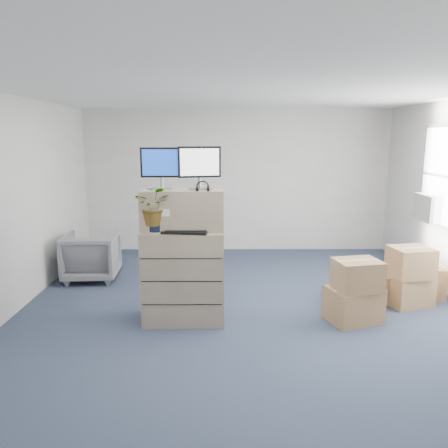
{
  "coord_description": "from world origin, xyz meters",
  "views": [
    {
      "loc": [
        -0.31,
        -5.17,
        2.27
      ],
      "look_at": [
        -0.28,
        0.4,
        1.15
      ],
      "focal_mm": 35.0,
      "sensor_mm": 36.0,
      "label": 1
    }
  ],
  "objects": [
    {
      "name": "potted_plant",
      "position": [
        -1.09,
        -0.12,
        1.41
      ],
      "size": [
        0.53,
        0.56,
        0.45
      ],
      "rotation": [
        0.0,
        0.0,
        -0.0
      ],
      "color": "#9BB995",
      "rests_on": "filing_cabinet_lower"
    },
    {
      "name": "mouse",
      "position": [
        -0.46,
        -0.08,
        1.17
      ],
      "size": [
        0.11,
        0.08,
        0.03
      ],
      "primitive_type": "ellipsoid",
      "rotation": [
        0.0,
        0.0,
        -0.22
      ],
      "color": "silver",
      "rests_on": "filing_cabinet_lower"
    },
    {
      "name": "ac_unit",
      "position": [
        2.87,
        1.4,
        1.2
      ],
      "size": [
        0.24,
        0.6,
        0.4
      ],
      "primitive_type": "cube",
      "color": "#BBBBB6",
      "rests_on": "wall_right"
    },
    {
      "name": "tissue_box",
      "position": [
        -0.47,
        0.09,
        1.27
      ],
      "size": [
        0.3,
        0.18,
        0.11
      ],
      "primitive_type": "cube",
      "rotation": [
        0.0,
        0.0,
        0.15
      ],
      "color": "#46AFEE",
      "rests_on": "external_drive"
    },
    {
      "name": "filing_cabinet_lower",
      "position": [
        -0.78,
        0.02,
        0.58
      ],
      "size": [
        0.99,
        0.6,
        1.15
      ],
      "primitive_type": "cube",
      "rotation": [
        0.0,
        0.0,
        -0.0
      ],
      "color": "gray",
      "rests_on": "ground"
    },
    {
      "name": "water_bottle",
      "position": [
        -0.7,
        0.03,
        1.31
      ],
      "size": [
        0.09,
        0.09,
        0.31
      ],
      "primitive_type": "cylinder",
      "color": "#989AA0",
      "rests_on": "filing_cabinet_lower"
    },
    {
      "name": "cardboard_boxes",
      "position": [
        1.9,
        0.39,
        0.32
      ],
      "size": [
        1.94,
        1.45,
        0.81
      ],
      "color": "brown",
      "rests_on": "ground"
    },
    {
      "name": "external_drive",
      "position": [
        -0.48,
        0.14,
        1.19
      ],
      "size": [
        0.23,
        0.18,
        0.07
      ],
      "primitive_type": "cube",
      "rotation": [
        0.0,
        0.0,
        0.03
      ],
      "color": "black",
      "rests_on": "filing_cabinet_lower"
    },
    {
      "name": "phone_dock",
      "position": [
        -0.8,
        0.07,
        1.2
      ],
      "size": [
        0.06,
        0.05,
        0.14
      ],
      "rotation": [
        0.0,
        0.0,
        -0.0
      ],
      "color": "silver",
      "rests_on": "filing_cabinet_lower"
    },
    {
      "name": "filing_cabinet_upper",
      "position": [
        -0.78,
        0.07,
        1.4
      ],
      "size": [
        0.99,
        0.49,
        0.49
      ],
      "primitive_type": "cube",
      "rotation": [
        0.0,
        0.0,
        -0.0
      ],
      "color": "gray",
      "rests_on": "filing_cabinet_lower"
    },
    {
      "name": "headphones",
      "position": [
        -0.53,
        -0.11,
        1.69
      ],
      "size": [
        0.16,
        0.02,
        0.16
      ],
      "primitive_type": "torus",
      "rotation": [
        1.57,
        0.0,
        -0.0
      ],
      "color": "black",
      "rests_on": "filing_cabinet_upper"
    },
    {
      "name": "ground",
      "position": [
        0.0,
        0.0,
        0.0
      ],
      "size": [
        7.0,
        7.0,
        0.0
      ],
      "primitive_type": "plane",
      "color": "#253043",
      "rests_on": "ground"
    },
    {
      "name": "office_chair",
      "position": [
        -2.4,
        1.61,
        0.42
      ],
      "size": [
        0.85,
        0.8,
        0.84
      ],
      "primitive_type": "imported",
      "rotation": [
        0.0,
        0.0,
        3.19
      ],
      "color": "slate",
      "rests_on": "ground"
    },
    {
      "name": "monitor_left",
      "position": [
        -1.03,
        0.1,
        1.92
      ],
      "size": [
        0.5,
        0.2,
        0.49
      ],
      "rotation": [
        0.0,
        0.0,
        0.02
      ],
      "color": "#99999E",
      "rests_on": "filing_cabinet_upper"
    },
    {
      "name": "wall_back",
      "position": [
        0.0,
        3.51,
        1.4
      ],
      "size": [
        6.0,
        0.02,
        2.8
      ],
      "primitive_type": "cube",
      "color": "beige",
      "rests_on": "ground"
    },
    {
      "name": "monitor_right",
      "position": [
        -0.57,
        0.05,
        1.93
      ],
      "size": [
        0.51,
        0.25,
        0.51
      ],
      "rotation": [
        0.0,
        0.0,
        0.21
      ],
      "color": "#99999E",
      "rests_on": "filing_cabinet_upper"
    },
    {
      "name": "keyboard",
      "position": [
        -0.74,
        -0.15,
        1.17
      ],
      "size": [
        0.56,
        0.29,
        0.03
      ],
      "primitive_type": "cube",
      "rotation": [
        0.0,
        0.0,
        -0.13
      ],
      "color": "black",
      "rests_on": "filing_cabinet_lower"
    }
  ]
}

